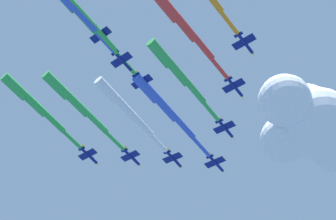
# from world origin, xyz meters

# --- Properties ---
(jet_lead) EXTENTS (51.86, 8.26, 4.28)m
(jet_lead) POSITION_xyz_m (1.27, 0.02, 147.53)
(jet_lead) COLOR navy
(jet_port_inner) EXTENTS (47.91, 8.15, 4.40)m
(jet_port_inner) POSITION_xyz_m (9.65, -11.43, 149.07)
(jet_port_inner) COLOR navy
(jet_starboard_inner) EXTENTS (48.04, 8.22, 4.34)m
(jet_starboard_inner) POSITION_xyz_m (9.01, 12.25, 146.85)
(jet_starboard_inner) COLOR navy
(jet_port_mid) EXTENTS (50.13, 8.09, 4.42)m
(jet_port_mid) POSITION_xyz_m (22.11, -23.40, 148.97)
(jet_port_mid) COLOR navy
(jet_starboard_mid) EXTENTS (47.78, 8.22, 4.30)m
(jet_starboard_mid) POSITION_xyz_m (19.14, 23.95, 148.78)
(jet_starboard_mid) COLOR navy
(jet_port_outer) EXTENTS (47.92, 8.21, 4.32)m
(jet_port_outer) POSITION_xyz_m (31.63, -34.69, 148.59)
(jet_port_outer) COLOR navy
(jet_trail_port) EXTENTS (50.01, 8.23, 4.32)m
(jet_trail_port) POSITION_xyz_m (42.53, 1.38, 148.14)
(jet_trail_port) COLOR navy
(cloud_puff) EXTENTS (52.72, 38.71, 32.19)m
(cloud_puff) POSITION_xyz_m (-50.29, 32.76, 166.75)
(cloud_puff) COLOR white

